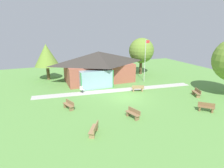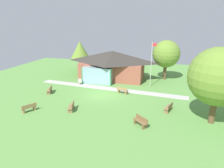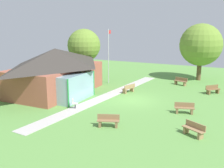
{
  "view_description": "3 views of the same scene",
  "coord_description": "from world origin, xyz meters",
  "px_view_note": "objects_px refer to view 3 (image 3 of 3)",
  "views": [
    {
      "loc": [
        -9.19,
        -18.69,
        7.8
      ],
      "look_at": [
        -0.99,
        1.89,
        1.17
      ],
      "focal_mm": 30.77,
      "sensor_mm": 36.0,
      "label": 1
    },
    {
      "loc": [
        6.93,
        -21.7,
        8.57
      ],
      "look_at": [
        0.77,
        1.76,
        0.98
      ],
      "focal_mm": 31.71,
      "sensor_mm": 36.0,
      "label": 2
    },
    {
      "loc": [
        -21.95,
        -8.47,
        6.91
      ],
      "look_at": [
        0.79,
        2.41,
        1.07
      ],
      "focal_mm": 43.31,
      "sensor_mm": 36.0,
      "label": 3
    }
  ],
  "objects_px": {
    "bench_front_right": "(213,90)",
    "tree_behind_pavilion_right": "(84,46)",
    "pavilion": "(57,70)",
    "bench_front_left": "(194,130)",
    "bench_lawn_far_right": "(181,82)",
    "bench_rear_near_path": "(129,89)",
    "patio_chair_west": "(74,104)",
    "flagpole": "(109,54)",
    "tree_far_east": "(201,45)",
    "bench_front_center": "(184,108)",
    "bench_mid_left": "(108,121)"
  },
  "relations": [
    {
      "from": "bench_front_right",
      "to": "tree_behind_pavilion_right",
      "type": "bearing_deg",
      "value": -53.37
    },
    {
      "from": "pavilion",
      "to": "bench_front_left",
      "type": "distance_m",
      "value": 14.92
    },
    {
      "from": "bench_lawn_far_right",
      "to": "bench_front_left",
      "type": "bearing_deg",
      "value": 124.01
    },
    {
      "from": "bench_rear_near_path",
      "to": "bench_front_right",
      "type": "distance_m",
      "value": 8.22
    },
    {
      "from": "bench_lawn_far_right",
      "to": "patio_chair_west",
      "type": "height_order",
      "value": "patio_chair_west"
    },
    {
      "from": "bench_lawn_far_right",
      "to": "bench_front_left",
      "type": "distance_m",
      "value": 13.98
    },
    {
      "from": "bench_rear_near_path",
      "to": "patio_chair_west",
      "type": "relative_size",
      "value": 1.81
    },
    {
      "from": "pavilion",
      "to": "bench_lawn_far_right",
      "type": "height_order",
      "value": "pavilion"
    },
    {
      "from": "bench_front_left",
      "to": "patio_chair_west",
      "type": "relative_size",
      "value": 1.76
    },
    {
      "from": "flagpole",
      "to": "patio_chair_west",
      "type": "bearing_deg",
      "value": -169.98
    },
    {
      "from": "tree_far_east",
      "to": "tree_behind_pavilion_right",
      "type": "distance_m",
      "value": 14.16
    },
    {
      "from": "bench_front_center",
      "to": "tree_far_east",
      "type": "bearing_deg",
      "value": -102.49
    },
    {
      "from": "bench_rear_near_path",
      "to": "pavilion",
      "type": "bearing_deg",
      "value": 135.23
    },
    {
      "from": "patio_chair_west",
      "to": "bench_mid_left",
      "type": "bearing_deg",
      "value": 39.93
    },
    {
      "from": "pavilion",
      "to": "bench_front_center",
      "type": "height_order",
      "value": "pavilion"
    },
    {
      "from": "bench_front_right",
      "to": "bench_front_center",
      "type": "bearing_deg",
      "value": 32.57
    },
    {
      "from": "tree_far_east",
      "to": "tree_behind_pavilion_right",
      "type": "relative_size",
      "value": 1.11
    },
    {
      "from": "flagpole",
      "to": "tree_far_east",
      "type": "distance_m",
      "value": 11.01
    },
    {
      "from": "bench_front_center",
      "to": "flagpole",
      "type": "bearing_deg",
      "value": -51.63
    },
    {
      "from": "bench_mid_left",
      "to": "tree_behind_pavilion_right",
      "type": "height_order",
      "value": "tree_behind_pavilion_right"
    },
    {
      "from": "bench_mid_left",
      "to": "tree_far_east",
      "type": "distance_m",
      "value": 18.82
    },
    {
      "from": "bench_mid_left",
      "to": "patio_chair_west",
      "type": "bearing_deg",
      "value": -49.37
    },
    {
      "from": "bench_lawn_far_right",
      "to": "bench_mid_left",
      "type": "xyz_separation_m",
      "value": [
        -14.48,
        1.83,
        0.0
      ]
    },
    {
      "from": "pavilion",
      "to": "tree_far_east",
      "type": "bearing_deg",
      "value": -43.8
    },
    {
      "from": "bench_front_left",
      "to": "flagpole",
      "type": "bearing_deg",
      "value": -14.15
    },
    {
      "from": "flagpole",
      "to": "tree_far_east",
      "type": "relative_size",
      "value": 0.91
    },
    {
      "from": "bench_front_left",
      "to": "tree_far_east",
      "type": "xyz_separation_m",
      "value": [
        17.17,
        2.2,
        3.83
      ]
    },
    {
      "from": "bench_front_center",
      "to": "tree_behind_pavilion_right",
      "type": "relative_size",
      "value": 0.26
    },
    {
      "from": "bench_front_center",
      "to": "patio_chair_west",
      "type": "relative_size",
      "value": 1.82
    },
    {
      "from": "pavilion",
      "to": "tree_far_east",
      "type": "distance_m",
      "value": 17.12
    },
    {
      "from": "flagpole",
      "to": "tree_behind_pavilion_right",
      "type": "distance_m",
      "value": 4.8
    },
    {
      "from": "bench_front_right",
      "to": "tree_behind_pavilion_right",
      "type": "height_order",
      "value": "tree_behind_pavilion_right"
    },
    {
      "from": "bench_front_left",
      "to": "tree_far_east",
      "type": "distance_m",
      "value": 17.73
    },
    {
      "from": "flagpole",
      "to": "bench_lawn_far_right",
      "type": "relative_size",
      "value": 3.92
    },
    {
      "from": "bench_front_left",
      "to": "tree_far_east",
      "type": "relative_size",
      "value": 0.23
    },
    {
      "from": "bench_lawn_far_right",
      "to": "flagpole",
      "type": "bearing_deg",
      "value": 36.27
    },
    {
      "from": "patio_chair_west",
      "to": "pavilion",
      "type": "bearing_deg",
      "value": -150.98
    },
    {
      "from": "bench_front_right",
      "to": "tree_far_east",
      "type": "relative_size",
      "value": 0.21
    },
    {
      "from": "bench_front_center",
      "to": "bench_rear_near_path",
      "type": "bearing_deg",
      "value": -48.56
    },
    {
      "from": "patio_chair_west",
      "to": "tree_behind_pavilion_right",
      "type": "height_order",
      "value": "tree_behind_pavilion_right"
    },
    {
      "from": "pavilion",
      "to": "flagpole",
      "type": "xyz_separation_m",
      "value": [
        6.22,
        -2.62,
        1.07
      ]
    },
    {
      "from": "bench_lawn_far_right",
      "to": "bench_front_center",
      "type": "relative_size",
      "value": 1.0
    },
    {
      "from": "bench_lawn_far_right",
      "to": "patio_chair_west",
      "type": "relative_size",
      "value": 1.82
    },
    {
      "from": "bench_mid_left",
      "to": "flagpole",
      "type": "bearing_deg",
      "value": -84.66
    },
    {
      "from": "bench_lawn_far_right",
      "to": "bench_front_center",
      "type": "bearing_deg",
      "value": 122.43
    },
    {
      "from": "flagpole",
      "to": "patio_chair_west",
      "type": "distance_m",
      "value": 10.38
    },
    {
      "from": "bench_front_left",
      "to": "bench_front_right",
      "type": "height_order",
      "value": "same"
    },
    {
      "from": "bench_front_right",
      "to": "bench_mid_left",
      "type": "bearing_deg",
      "value": 19.16
    },
    {
      "from": "bench_front_center",
      "to": "tree_behind_pavilion_right",
      "type": "bearing_deg",
      "value": -48.2
    },
    {
      "from": "bench_front_center",
      "to": "bench_front_right",
      "type": "bearing_deg",
      "value": -116.98
    }
  ]
}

